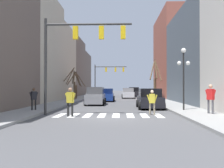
{
  "coord_description": "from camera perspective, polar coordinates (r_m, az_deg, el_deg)",
  "views": [
    {
      "loc": [
        0.74,
        -15.36,
        1.8
      ],
      "look_at": [
        -0.5,
        22.3,
        2.26
      ],
      "focal_mm": 42.0,
      "sensor_mm": 36.0,
      "label": 1
    }
  ],
  "objects": [
    {
      "name": "ground_plane",
      "position": [
        15.48,
        -0.88,
        -7.38
      ],
      "size": [
        240.0,
        240.0,
        0.0
      ],
      "primitive_type": "plane",
      "color": "#4C4C4F"
    },
    {
      "name": "sidewalk_left",
      "position": [
        16.75,
        -20.98,
        -6.57
      ],
      "size": [
        2.67,
        90.0,
        0.15
      ],
      "color": "gray",
      "rests_on": "ground_plane"
    },
    {
      "name": "sidewalk_right",
      "position": [
        16.24,
        19.9,
        -6.76
      ],
      "size": [
        2.67,
        90.0,
        0.15
      ],
      "color": "gray",
      "rests_on": "ground_plane"
    },
    {
      "name": "building_row_left",
      "position": [
        39.32,
        -14.14,
        5.38
      ],
      "size": [
        6.0,
        59.77,
        13.28
      ],
      "color": "#66564C",
      "rests_on": "ground_plane"
    },
    {
      "name": "building_row_right",
      "position": [
        33.26,
        18.25,
        6.1
      ],
      "size": [
        6.0,
        41.08,
        13.63
      ],
      "color": "beige",
      "rests_on": "ground_plane"
    },
    {
      "name": "crosswalk_stripes",
      "position": [
        16.81,
        -0.66,
        -6.84
      ],
      "size": [
        6.75,
        2.6,
        0.01
      ],
      "color": "white",
      "rests_on": "ground_plane"
    },
    {
      "name": "traffic_signal_near",
      "position": [
        17.3,
        -7.63,
        8.67
      ],
      "size": [
        5.69,
        0.28,
        6.28
      ],
      "color": "#2D2D2D",
      "rests_on": "ground_plane"
    },
    {
      "name": "traffic_signal_far",
      "position": [
        50.01,
        -1.15,
        2.4
      ],
      "size": [
        6.11,
        0.28,
        6.11
      ],
      "color": "#2D2D2D",
      "rests_on": "ground_plane"
    },
    {
      "name": "street_lamp_right_corner",
      "position": [
        19.87,
        15.31,
        3.77
      ],
      "size": [
        0.95,
        0.36,
        4.52
      ],
      "color": "black",
      "rests_on": "sidewalk_right"
    },
    {
      "name": "car_parked_right_mid",
      "position": [
        22.43,
        8.22,
        -3.28
      ],
      "size": [
        2.12,
        4.54,
        1.69
      ],
      "rotation": [
        0.0,
        0.0,
        1.57
      ],
      "color": "black",
      "rests_on": "ground_plane"
    },
    {
      "name": "car_parked_left_mid",
      "position": [
        33.38,
        -1.2,
        -2.48
      ],
      "size": [
        2.02,
        4.46,
        1.63
      ],
      "rotation": [
        0.0,
        0.0,
        -1.57
      ],
      "color": "navy",
      "rests_on": "ground_plane"
    },
    {
      "name": "car_parked_left_far",
      "position": [
        43.0,
        3.53,
        -2.05
      ],
      "size": [
        2.11,
        4.63,
        1.68
      ],
      "rotation": [
        0.0,
        0.0,
        1.57
      ],
      "color": "silver",
      "rests_on": "ground_plane"
    },
    {
      "name": "car_at_intersection",
      "position": [
        26.91,
        -3.59,
        -2.74
      ],
      "size": [
        1.97,
        4.63,
        1.82
      ],
      "rotation": [
        0.0,
        0.0,
        -1.57
      ],
      "color": "gray",
      "rests_on": "ground_plane"
    },
    {
      "name": "car_parked_right_far",
      "position": [
        48.81,
        4.76,
        -1.84
      ],
      "size": [
        2.15,
        4.62,
        1.79
      ],
      "rotation": [
        0.0,
        0.0,
        1.57
      ],
      "color": "black",
      "rests_on": "ground_plane"
    },
    {
      "name": "car_driving_toward_lane",
      "position": [
        39.31,
        -3.96,
        -2.23
      ],
      "size": [
        2.03,
        4.62,
        1.6
      ],
      "rotation": [
        0.0,
        0.0,
        1.57
      ],
      "color": "silver",
      "rests_on": "ground_plane"
    },
    {
      "name": "pedestrian_near_right_corner",
      "position": [
        17.51,
        20.66,
        -2.51
      ],
      "size": [
        0.52,
        0.7,
        1.83
      ],
      "rotation": [
        0.0,
        0.0,
        2.17
      ],
      "color": "#4C4C51",
      "rests_on": "sidewalk_right"
    },
    {
      "name": "pedestrian_waiting_at_curb",
      "position": [
        17.28,
        8.73,
        -3.5
      ],
      "size": [
        0.69,
        0.29,
        1.61
      ],
      "rotation": [
        0.0,
        0.0,
        6.07
      ],
      "color": "#7A705B",
      "rests_on": "ground_plane"
    },
    {
      "name": "pedestrian_crossing_street",
      "position": [
        16.26,
        -9.08,
        -3.35
      ],
      "size": [
        0.73,
        0.39,
        1.77
      ],
      "rotation": [
        0.0,
        0.0,
        5.87
      ],
      "color": "black",
      "rests_on": "ground_plane"
    },
    {
      "name": "pedestrian_on_right_sidewalk",
      "position": [
        19.77,
        -16.67,
        -2.73
      ],
      "size": [
        0.53,
        0.56,
        1.59
      ],
      "rotation": [
        0.0,
        0.0,
        3.96
      ],
      "color": "black",
      "rests_on": "sidewalk_left"
    },
    {
      "name": "street_tree_right_far",
      "position": [
        38.5,
        9.38,
        0.88
      ],
      "size": [
        1.85,
        3.8,
        5.76
      ],
      "color": "brown",
      "rests_on": "sidewalk_right"
    },
    {
      "name": "street_tree_left_far",
      "position": [
        38.38,
        -7.76,
        -0.44
      ],
      "size": [
        2.8,
        1.6,
        3.96
      ],
      "color": "brown",
      "rests_on": "sidewalk_left"
    },
    {
      "name": "street_tree_left_near",
      "position": [
        35.8,
        -8.33,
        -0.03
      ],
      "size": [
        2.39,
        2.74,
        4.33
      ],
      "color": "brown",
      "rests_on": "sidewalk_left"
    }
  ]
}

